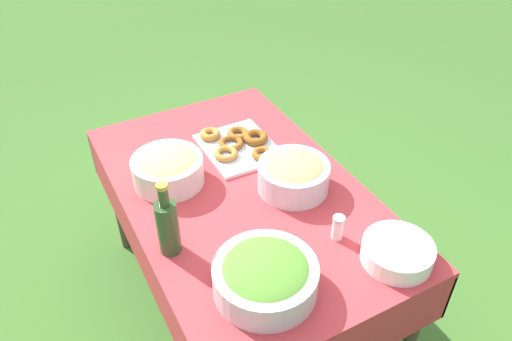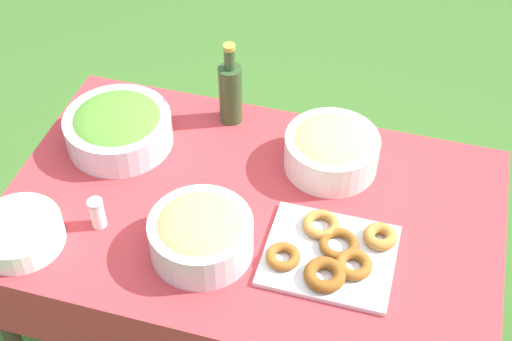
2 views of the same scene
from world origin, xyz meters
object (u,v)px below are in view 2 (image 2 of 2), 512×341
(pasta_bowl, at_px, (332,149))
(donut_platter, at_px, (332,253))
(salad_bowl, at_px, (118,127))
(olive_oil_bottle, at_px, (230,91))
(plate_stack, at_px, (19,233))
(bread_bowl, at_px, (201,233))

(pasta_bowl, distance_m, donut_platter, 0.37)
(salad_bowl, xyz_separation_m, pasta_bowl, (-0.67, -0.08, 0.01))
(pasta_bowl, distance_m, olive_oil_bottle, 0.39)
(plate_stack, relative_size, bread_bowl, 0.85)
(donut_platter, distance_m, plate_stack, 0.87)
(donut_platter, bearing_deg, salad_bowl, -20.36)
(salad_bowl, xyz_separation_m, donut_platter, (-0.75, 0.28, -0.05))
(pasta_bowl, xyz_separation_m, donut_platter, (-0.08, 0.36, -0.05))
(donut_platter, bearing_deg, plate_stack, 11.92)
(plate_stack, height_order, olive_oil_bottle, olive_oil_bottle)
(bread_bowl, bearing_deg, plate_stack, 12.38)
(olive_oil_bottle, bearing_deg, bread_bowl, 98.91)
(pasta_bowl, xyz_separation_m, bread_bowl, (0.27, 0.43, 0.00))
(salad_bowl, xyz_separation_m, olive_oil_bottle, (-0.31, -0.21, 0.05))
(salad_bowl, relative_size, donut_platter, 0.92)
(olive_oil_bottle, distance_m, bread_bowl, 0.56)
(pasta_bowl, xyz_separation_m, olive_oil_bottle, (0.36, -0.13, 0.05))
(plate_stack, bearing_deg, donut_platter, -168.08)
(donut_platter, relative_size, plate_stack, 1.51)
(donut_platter, height_order, bread_bowl, bread_bowl)
(olive_oil_bottle, bearing_deg, pasta_bowl, 160.54)
(pasta_bowl, bearing_deg, donut_platter, 102.24)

